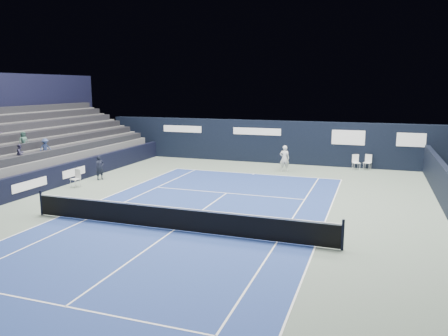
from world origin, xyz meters
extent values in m
plane|color=#56665B|center=(0.00, 2.00, 0.00)|extent=(48.00, 48.00, 0.00)
cube|color=navy|center=(0.00, 0.00, 0.00)|extent=(10.97, 23.77, 0.01)
cube|color=white|center=(6.14, 15.53, 0.48)|extent=(0.58, 0.57, 0.04)
cube|color=white|center=(6.07, 15.73, 0.76)|extent=(0.44, 0.20, 0.54)
cylinder|color=white|center=(6.26, 15.78, 0.24)|extent=(0.03, 0.03, 0.48)
cylinder|color=white|center=(5.90, 15.63, 0.24)|extent=(0.03, 0.03, 0.48)
cylinder|color=white|center=(6.39, 15.43, 0.24)|extent=(0.03, 0.03, 0.48)
cylinder|color=white|center=(6.03, 15.29, 0.24)|extent=(0.03, 0.03, 0.48)
cube|color=silver|center=(6.85, 15.77, 0.48)|extent=(0.57, 0.55, 0.04)
cube|color=silver|center=(6.91, 15.97, 0.77)|extent=(0.45, 0.17, 0.55)
cylinder|color=silver|center=(7.10, 15.89, 0.24)|extent=(0.03, 0.03, 0.48)
cylinder|color=silver|center=(6.72, 16.01, 0.24)|extent=(0.03, 0.03, 0.48)
cylinder|color=silver|center=(6.99, 15.53, 0.24)|extent=(0.03, 0.03, 0.48)
cylinder|color=silver|center=(6.61, 15.65, 0.24)|extent=(0.03, 0.03, 0.48)
cube|color=silver|center=(-8.44, 4.93, 0.46)|extent=(0.53, 0.51, 0.04)
cube|color=silver|center=(-8.40, 5.13, 0.74)|extent=(0.44, 0.13, 0.53)
cylinder|color=silver|center=(-8.22, 5.07, 0.23)|extent=(0.03, 0.03, 0.46)
cylinder|color=silver|center=(-8.58, 5.15, 0.23)|extent=(0.03, 0.03, 0.46)
cylinder|color=silver|center=(-8.30, 4.72, 0.23)|extent=(0.03, 0.03, 0.46)
cylinder|color=silver|center=(-8.67, 4.80, 0.23)|extent=(0.03, 0.03, 0.46)
imported|color=black|center=(-8.32, 7.11, 0.74)|extent=(0.55, 0.64, 1.49)
cube|color=white|center=(0.00, 11.88, 0.01)|extent=(10.97, 0.06, 0.00)
cube|color=white|center=(5.49, 0.00, 0.01)|extent=(0.06, 23.77, 0.00)
cube|color=white|center=(-5.49, 0.00, 0.01)|extent=(0.06, 23.77, 0.00)
cube|color=white|center=(4.12, 0.00, 0.01)|extent=(0.06, 23.77, 0.00)
cube|color=white|center=(-4.12, 0.00, 0.01)|extent=(0.06, 23.77, 0.00)
cube|color=white|center=(0.00, 6.40, 0.01)|extent=(8.23, 0.06, 0.00)
cube|color=white|center=(0.00, -6.40, 0.01)|extent=(8.23, 0.06, 0.00)
cube|color=white|center=(0.00, 0.00, 0.01)|extent=(0.06, 12.80, 0.00)
cube|color=white|center=(0.00, 11.73, 0.01)|extent=(0.06, 0.30, 0.00)
cylinder|color=black|center=(6.40, 0.00, 0.55)|extent=(0.10, 0.10, 1.10)
cylinder|color=black|center=(-6.40, 0.00, 0.55)|extent=(0.10, 0.10, 1.10)
cube|color=black|center=(0.00, 0.00, 0.46)|extent=(12.80, 0.03, 0.86)
cube|color=white|center=(0.00, 0.00, 0.91)|extent=(12.80, 0.05, 0.06)
cube|color=black|center=(0.00, 16.50, 1.55)|extent=(26.00, 0.60, 3.10)
cube|color=silver|center=(-7.00, 16.18, 2.30)|extent=(3.20, 0.02, 0.50)
cube|color=silver|center=(-1.00, 16.18, 2.30)|extent=(3.60, 0.02, 0.50)
cube|color=silver|center=(5.50, 16.18, 2.10)|extent=(2.20, 0.02, 1.00)
cube|color=silver|center=(9.50, 16.18, 2.10)|extent=(1.80, 0.02, 0.90)
cube|color=black|center=(-9.50, 6.00, 0.60)|extent=(0.30, 22.00, 1.20)
cube|color=silver|center=(-9.33, 2.50, 0.60)|extent=(0.02, 2.40, 0.45)
cube|color=silver|center=(-9.33, 6.00, 0.60)|extent=(0.02, 2.00, 0.45)
cube|color=#4B4B4D|center=(-10.10, 7.00, 0.82)|extent=(0.90, 16.00, 1.65)
cube|color=#515153|center=(-11.00, 7.00, 1.05)|extent=(0.90, 16.00, 2.10)
cube|color=#48484A|center=(-11.90, 7.00, 1.27)|extent=(0.90, 16.00, 2.55)
cube|color=#515154|center=(-12.80, 7.00, 1.50)|extent=(0.90, 16.00, 3.00)
cube|color=#434346|center=(-13.70, 7.00, 1.73)|extent=(0.90, 16.00, 3.45)
cube|color=#545456|center=(-14.60, 7.00, 1.95)|extent=(0.90, 16.00, 3.90)
cube|color=black|center=(-10.10, 7.00, 1.85)|extent=(0.63, 15.20, 0.40)
cube|color=black|center=(-11.00, 7.00, 2.30)|extent=(0.63, 15.20, 0.40)
cube|color=black|center=(-11.90, 7.00, 2.75)|extent=(0.63, 15.20, 0.40)
cube|color=black|center=(-12.80, 7.00, 3.20)|extent=(0.63, 15.20, 0.40)
cube|color=black|center=(-13.70, 7.00, 3.65)|extent=(0.63, 15.20, 0.40)
cube|color=black|center=(-14.60, 7.00, 4.10)|extent=(0.63, 15.20, 0.40)
cube|color=black|center=(-15.35, 7.00, 3.20)|extent=(0.60, 18.00, 6.40)
imported|color=#292741|center=(-10.10, 2.84, 2.14)|extent=(0.45, 0.53, 0.97)
imported|color=navy|center=(-10.10, 4.67, 2.18)|extent=(0.61, 0.78, 1.06)
imported|color=#315248|center=(-11.00, 4.05, 2.62)|extent=(0.48, 0.59, 1.03)
imported|color=silver|center=(1.66, 13.41, 0.87)|extent=(0.72, 0.57, 1.73)
cylinder|color=black|center=(1.51, 13.11, 1.05)|extent=(0.03, 0.29, 0.13)
torus|color=black|center=(1.51, 12.86, 1.15)|extent=(0.30, 0.13, 0.29)
camera|label=1|loc=(7.24, -14.82, 5.56)|focal=35.00mm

